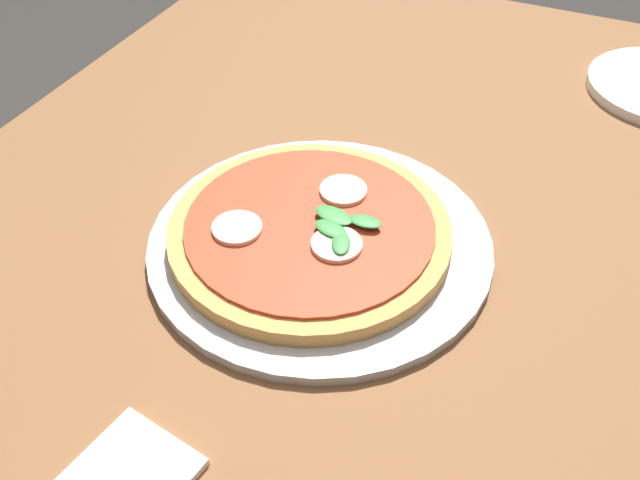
# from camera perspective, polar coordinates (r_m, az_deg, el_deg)

# --- Properties ---
(dining_table) EXTENTS (1.27, 1.01, 0.73)m
(dining_table) POSITION_cam_1_polar(r_m,az_deg,el_deg) (0.89, 3.19, -2.58)
(dining_table) COLOR brown
(dining_table) RESTS_ON ground_plane
(serving_tray) EXTENTS (0.37, 0.37, 0.01)m
(serving_tray) POSITION_cam_1_polar(r_m,az_deg,el_deg) (0.78, 0.00, -0.22)
(serving_tray) COLOR #B2B2B7
(serving_tray) RESTS_ON dining_table
(pizza) EXTENTS (0.30, 0.30, 0.03)m
(pizza) POSITION_cam_1_polar(r_m,az_deg,el_deg) (0.77, -0.81, 0.73)
(pizza) COLOR tan
(pizza) RESTS_ON serving_tray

